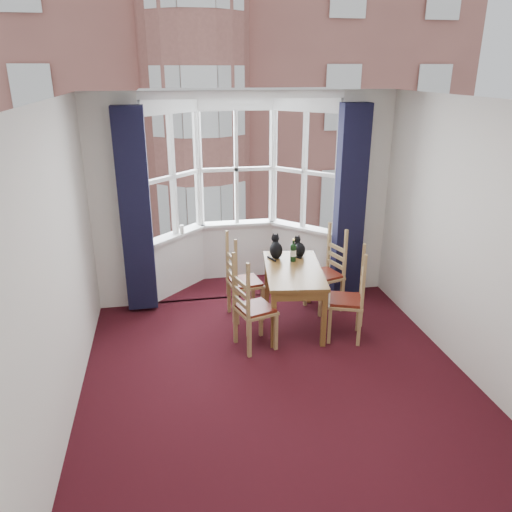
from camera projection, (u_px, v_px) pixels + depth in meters
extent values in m
plane|color=black|center=(280.00, 387.00, 5.09)|extent=(4.50, 4.50, 0.00)
plane|color=white|center=(286.00, 101.00, 4.10)|extent=(4.50, 4.50, 0.00)
plane|color=silver|center=(55.00, 275.00, 4.26)|extent=(0.00, 4.50, 4.50)
plane|color=silver|center=(480.00, 247.00, 4.93)|extent=(0.00, 4.50, 4.50)
plane|color=silver|center=(385.00, 416.00, 2.53)|extent=(4.00, 0.00, 4.00)
cube|color=silver|center=(118.00, 206.00, 6.39)|extent=(0.70, 0.12, 2.80)
cube|color=silver|center=(361.00, 195.00, 6.95)|extent=(0.70, 0.12, 2.80)
cube|color=black|center=(136.00, 213.00, 6.28)|extent=(0.38, 0.22, 2.60)
cube|color=black|center=(350.00, 202.00, 6.76)|extent=(0.38, 0.22, 2.60)
cube|color=brown|center=(294.00, 270.00, 6.14)|extent=(0.85, 1.35, 0.04)
cube|color=brown|center=(274.00, 320.00, 5.71)|extent=(0.07, 0.07, 0.70)
cube|color=brown|center=(267.00, 279.00, 6.81)|extent=(0.07, 0.07, 0.70)
cube|color=brown|center=(324.00, 319.00, 5.74)|extent=(0.07, 0.07, 0.70)
cube|color=brown|center=(309.00, 279.00, 6.83)|extent=(0.07, 0.07, 0.70)
cube|color=#A0814E|center=(255.00, 309.00, 5.69)|extent=(0.51, 0.52, 0.06)
cube|color=#54170E|center=(255.00, 308.00, 5.68)|extent=(0.46, 0.47, 0.03)
cube|color=#A0814E|center=(245.00, 282.00, 6.40)|extent=(0.46, 0.48, 0.06)
cube|color=#54170E|center=(245.00, 281.00, 6.39)|extent=(0.42, 0.43, 0.03)
cube|color=#A0814E|center=(345.00, 301.00, 5.89)|extent=(0.52, 0.53, 0.06)
cube|color=#54170E|center=(346.00, 300.00, 5.88)|extent=(0.47, 0.48, 0.03)
cube|color=#A0814E|center=(324.00, 275.00, 6.61)|extent=(0.51, 0.52, 0.06)
cube|color=#54170E|center=(324.00, 274.00, 6.61)|extent=(0.46, 0.47, 0.03)
ellipsoid|color=black|center=(276.00, 250.00, 6.44)|extent=(0.18, 0.23, 0.22)
sphere|color=black|center=(275.00, 238.00, 6.47)|extent=(0.11, 0.11, 0.10)
cone|color=black|center=(273.00, 235.00, 6.45)|extent=(0.04, 0.04, 0.05)
cone|color=black|center=(278.00, 234.00, 6.45)|extent=(0.04, 0.04, 0.05)
ellipsoid|color=black|center=(300.00, 250.00, 6.51)|extent=(0.19, 0.22, 0.19)
sphere|color=black|center=(297.00, 240.00, 6.52)|extent=(0.11, 0.11, 0.09)
cone|color=black|center=(296.00, 237.00, 6.50)|extent=(0.04, 0.04, 0.04)
cone|color=black|center=(299.00, 236.00, 6.52)|extent=(0.04, 0.04, 0.04)
cylinder|color=black|center=(293.00, 253.00, 6.34)|extent=(0.07, 0.07, 0.21)
sphere|color=black|center=(293.00, 246.00, 6.30)|extent=(0.07, 0.07, 0.07)
cylinder|color=black|center=(293.00, 243.00, 6.29)|extent=(0.03, 0.03, 0.09)
cylinder|color=gold|center=(294.00, 240.00, 6.27)|extent=(0.03, 0.03, 0.02)
cylinder|color=silver|center=(293.00, 253.00, 6.33)|extent=(0.08, 0.08, 0.08)
cylinder|color=white|center=(182.00, 229.00, 7.02)|extent=(0.06, 0.06, 0.12)
plane|color=#333335|center=(181.00, 199.00, 36.89)|extent=(80.00, 80.00, 0.00)
cube|color=#A96357|center=(192.00, 129.00, 17.86)|extent=(18.00, 6.00, 14.00)
cylinder|color=#A96357|center=(198.00, 141.00, 15.09)|extent=(3.20, 3.20, 14.00)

